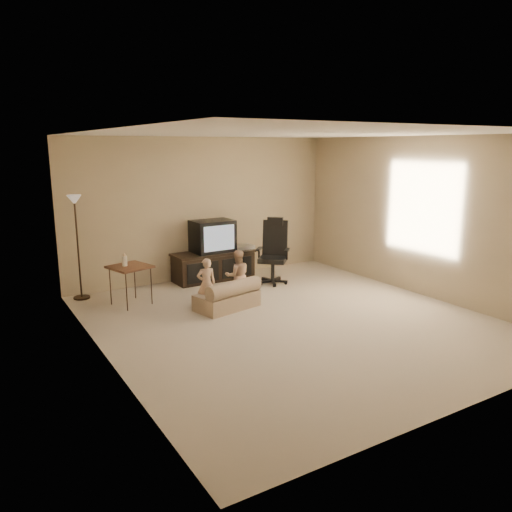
# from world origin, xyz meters

# --- Properties ---
(floor) EXTENTS (5.50, 5.50, 0.00)m
(floor) POSITION_xyz_m (0.00, 0.00, 0.00)
(floor) COLOR #B9A793
(floor) RESTS_ON ground
(room_shell) EXTENTS (5.50, 5.50, 5.50)m
(room_shell) POSITION_xyz_m (0.00, 0.00, 1.52)
(room_shell) COLOR white
(room_shell) RESTS_ON floor
(tv_stand) EXTENTS (1.51, 0.58, 1.07)m
(tv_stand) POSITION_xyz_m (0.06, 2.49, 0.44)
(tv_stand) COLOR black
(tv_stand) RESTS_ON floor
(office_chair) EXTENTS (0.74, 0.74, 1.14)m
(office_chair) POSITION_xyz_m (0.86, 1.76, 0.41)
(office_chair) COLOR black
(office_chair) RESTS_ON floor
(side_table) EXTENTS (0.67, 0.67, 0.81)m
(side_table) POSITION_xyz_m (-1.66, 1.84, 0.58)
(side_table) COLOR brown
(side_table) RESTS_ON floor
(floor_lamp) EXTENTS (0.25, 0.25, 1.62)m
(floor_lamp) POSITION_xyz_m (-2.23, 2.53, 1.18)
(floor_lamp) COLOR #302115
(floor_lamp) RESTS_ON floor
(child_sofa) EXTENTS (1.00, 0.70, 0.45)m
(child_sofa) POSITION_xyz_m (-0.50, 0.88, 0.18)
(child_sofa) COLOR tan
(child_sofa) RESTS_ON floor
(toddler_left) EXTENTS (0.32, 0.26, 0.76)m
(toddler_left) POSITION_xyz_m (-0.77, 1.06, 0.38)
(toddler_left) COLOR #DFAF8B
(toddler_left) RESTS_ON floor
(toddler_right) EXTENTS (0.43, 0.32, 0.80)m
(toddler_right) POSITION_xyz_m (-0.18, 1.17, 0.40)
(toddler_right) COLOR #DFAF8B
(toddler_right) RESTS_ON floor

